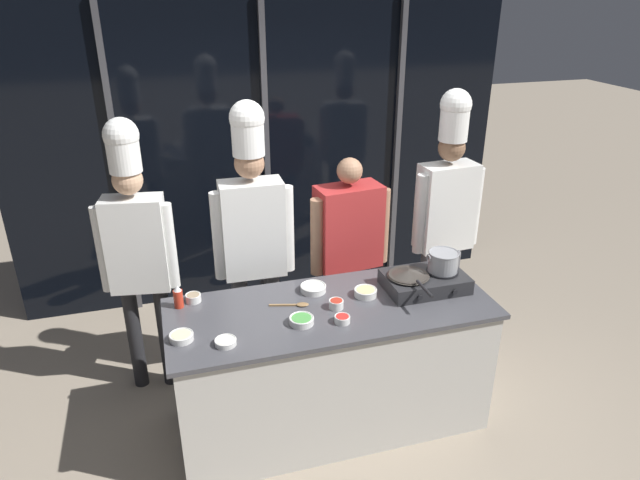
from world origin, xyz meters
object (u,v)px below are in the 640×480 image
object	(u,v)px
prep_bowl_ginger	(365,292)
prep_bowl_bell_pepper	(342,319)
prep_bowl_noodles	(181,336)
chef_sous	(253,225)
prep_bowl_scallions	(302,320)
chef_line	(446,203)
portable_stove	(425,281)
prep_bowl_bean_sprouts	(313,288)
prep_bowl_chili_flakes	(336,304)
stock_pot	(443,261)
person_guest	(348,242)
chef_head	(136,238)
serving_spoon_slotted	(297,305)
prep_bowl_mushrooms	(193,297)
squeeze_bottle_chili	(178,297)
prep_bowl_garlic	(226,342)
frying_pan	(409,273)

from	to	relation	value
prep_bowl_ginger	prep_bowl_bell_pepper	distance (m)	0.36
prep_bowl_noodles	chef_sous	distance (m)	1.02
prep_bowl_scallions	chef_line	distance (m)	1.65
portable_stove	prep_bowl_bean_sprouts	bearing A→B (deg)	166.84
prep_bowl_scallions	prep_bowl_chili_flakes	size ratio (longest dim) A/B	1.60
stock_pot	person_guest	world-z (taller)	person_guest
person_guest	prep_bowl_scallions	bearing A→B (deg)	49.10
chef_head	chef_sous	xyz separation A→B (m)	(0.78, -0.06, 0.03)
prep_bowl_bean_sprouts	serving_spoon_slotted	xyz separation A→B (m)	(-0.15, -0.15, -0.02)
prep_bowl_scallions	prep_bowl_noodles	size ratio (longest dim) A/B	1.08
chef_line	prep_bowl_mushrooms	bearing A→B (deg)	7.87
chef_line	squeeze_bottle_chili	bearing A→B (deg)	8.52
chef_head	serving_spoon_slotted	bearing A→B (deg)	153.53
prep_bowl_mushrooms	prep_bowl_bell_pepper	bearing A→B (deg)	-31.01
prep_bowl_ginger	person_guest	xyz separation A→B (m)	(0.11, 0.67, 0.04)
chef_sous	prep_bowl_chili_flakes	bearing A→B (deg)	119.57
stock_pot	prep_bowl_bean_sprouts	bearing A→B (deg)	168.72
prep_bowl_garlic	chef_head	world-z (taller)	chef_head
prep_bowl_noodles	person_guest	bearing A→B (deg)	33.21
chef_head	prep_bowl_scallions	bearing A→B (deg)	145.30
stock_pot	serving_spoon_slotted	distance (m)	1.00
portable_stove	prep_bowl_garlic	size ratio (longest dim) A/B	4.29
stock_pot	serving_spoon_slotted	world-z (taller)	stock_pot
chef_sous	person_guest	bearing A→B (deg)	-174.92
prep_bowl_bean_sprouts	prep_bowl_noodles	distance (m)	0.93
prep_bowl_bell_pepper	prep_bowl_bean_sprouts	bearing A→B (deg)	98.91
portable_stove	frying_pan	size ratio (longest dim) A/B	1.12
frying_pan	chef_sous	bearing A→B (deg)	144.47
person_guest	prep_bowl_bean_sprouts	bearing A→B (deg)	44.26
portable_stove	prep_bowl_chili_flakes	bearing A→B (deg)	-173.36
portable_stove	chef_line	world-z (taller)	chef_line
chef_sous	frying_pan	bearing A→B (deg)	145.73
prep_bowl_garlic	chef_sous	distance (m)	1.02
prep_bowl_bean_sprouts	prep_bowl_chili_flakes	world-z (taller)	prep_bowl_chili_flakes
prep_bowl_bean_sprouts	person_guest	xyz separation A→B (m)	(0.42, 0.52, 0.05)
person_guest	chef_sous	bearing A→B (deg)	-2.89
prep_bowl_noodles	prep_bowl_bell_pepper	xyz separation A→B (m)	(0.93, -0.08, 0.00)
prep_bowl_chili_flakes	chef_sous	world-z (taller)	chef_sous
prep_bowl_ginger	chef_line	distance (m)	1.15
prep_bowl_scallions	chef_head	bearing A→B (deg)	135.86
chef_head	prep_bowl_noodles	bearing A→B (deg)	113.42
prep_bowl_noodles	prep_bowl_chili_flakes	world-z (taller)	prep_bowl_chili_flakes
prep_bowl_scallions	serving_spoon_slotted	bearing A→B (deg)	83.26
frying_pan	prep_bowl_noodles	distance (m)	1.48
prep_bowl_garlic	chef_head	size ratio (longest dim) A/B	0.06
serving_spoon_slotted	chef_head	size ratio (longest dim) A/B	0.12
serving_spoon_slotted	prep_bowl_garlic	bearing A→B (deg)	-148.90
prep_bowl_noodles	chef_head	xyz separation A→B (m)	(-0.21, 0.86, 0.27)
prep_bowl_bean_sprouts	prep_bowl_ginger	xyz separation A→B (m)	(0.31, -0.15, 0.00)
squeeze_bottle_chili	chef_line	distance (m)	2.13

